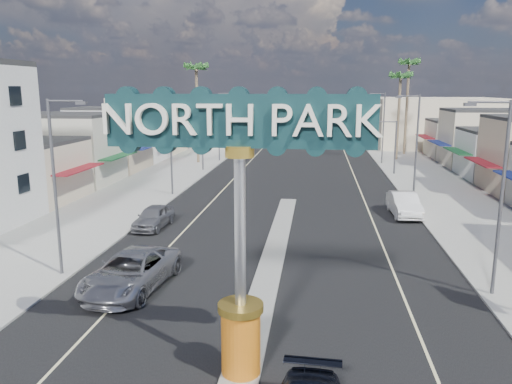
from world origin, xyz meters
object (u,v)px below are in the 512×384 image
(gateway_sign, at_px, (240,204))
(streetlight_l_far, at_px, (220,123))
(streetlight_l_mid, at_px, (172,140))
(traffic_signal_right, at_px, (379,136))
(traffic_signal_left, at_px, (218,135))
(streetlight_l_near, at_px, (57,179))
(palm_right_far, at_px, (409,68))
(suv_left, at_px, (131,272))
(streetlight_r_mid, at_px, (415,143))
(car_parked_right, at_px, (404,204))
(streetlight_r_far, at_px, (382,124))
(palm_left_far, at_px, (196,72))
(streetlight_r_near, at_px, (499,189))
(car_parked_left, at_px, (153,217))
(palm_right_mid, at_px, (401,80))

(gateway_sign, xyz_separation_m, streetlight_l_far, (-10.43, 50.02, -0.86))
(gateway_sign, bearing_deg, streetlight_l_mid, 110.42)
(traffic_signal_right, xyz_separation_m, streetlight_l_mid, (-19.62, -13.99, 0.79))
(traffic_signal_left, xyz_separation_m, streetlight_l_far, (-1.25, 8.01, 0.79))
(streetlight_l_near, relative_size, palm_right_far, 0.64)
(traffic_signal_left, distance_m, suv_left, 35.57)
(streetlight_r_mid, height_order, car_parked_right, streetlight_r_mid)
(streetlight_r_mid, relative_size, streetlight_r_far, 1.00)
(palm_left_far, bearing_deg, streetlight_r_near, -59.64)
(car_parked_left, bearing_deg, palm_right_far, 63.98)
(streetlight_r_mid, relative_size, suv_left, 1.40)
(streetlight_r_mid, bearing_deg, traffic_signal_right, 95.10)
(streetlight_l_mid, distance_m, car_parked_right, 20.50)
(traffic_signal_right, xyz_separation_m, palm_left_far, (-22.18, 6.01, 7.22))
(traffic_signal_right, bearing_deg, streetlight_r_far, 81.14)
(traffic_signal_left, bearing_deg, car_parked_right, -46.24)
(traffic_signal_left, distance_m, palm_right_far, 31.22)
(gateway_sign, xyz_separation_m, palm_left_far, (-13.00, 48.02, 5.57))
(suv_left, bearing_deg, streetlight_r_far, 75.28)
(suv_left, height_order, car_parked_left, suv_left)
(streetlight_l_far, height_order, suv_left, streetlight_l_far)
(streetlight_l_mid, relative_size, car_parked_left, 1.98)
(gateway_sign, xyz_separation_m, streetlight_r_mid, (10.43, 28.02, -0.86))
(streetlight_l_near, xyz_separation_m, suv_left, (4.09, -1.29, -4.17))
(gateway_sign, relative_size, streetlight_l_near, 1.02)
(suv_left, bearing_deg, traffic_signal_right, 72.71)
(palm_right_far, bearing_deg, streetlight_l_near, -116.06)
(streetlight_l_mid, height_order, streetlight_r_mid, same)
(suv_left, bearing_deg, palm_right_far, 74.64)
(traffic_signal_right, bearing_deg, palm_right_far, 72.10)
(streetlight_r_near, xyz_separation_m, car_parked_left, (-19.24, 9.36, -4.29))
(palm_left_far, xyz_separation_m, car_parked_left, (4.20, -30.64, -10.72))
(traffic_signal_right, height_order, streetlight_l_far, streetlight_l_far)
(streetlight_l_mid, relative_size, streetlight_r_mid, 1.00)
(streetlight_r_far, relative_size, palm_right_far, 0.64)
(gateway_sign, bearing_deg, streetlight_r_far, 78.22)
(gateway_sign, distance_m, streetlight_r_mid, 29.91)
(streetlight_r_near, height_order, palm_right_mid, palm_right_mid)
(traffic_signal_right, distance_m, palm_right_far, 20.59)
(traffic_signal_left, bearing_deg, streetlight_l_near, -92.10)
(streetlight_l_near, bearing_deg, traffic_signal_left, 87.90)
(gateway_sign, relative_size, car_parked_left, 2.02)
(palm_right_far, bearing_deg, palm_right_mid, -108.43)
(streetlight_l_near, distance_m, palm_left_far, 40.59)
(gateway_sign, relative_size, palm_left_far, 0.70)
(streetlight_l_near, bearing_deg, car_parked_right, 37.68)
(streetlight_l_mid, bearing_deg, palm_left_far, 97.31)
(traffic_signal_right, height_order, streetlight_l_mid, streetlight_l_mid)
(palm_left_far, bearing_deg, traffic_signal_right, -15.15)
(streetlight_r_near, distance_m, car_parked_right, 15.65)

